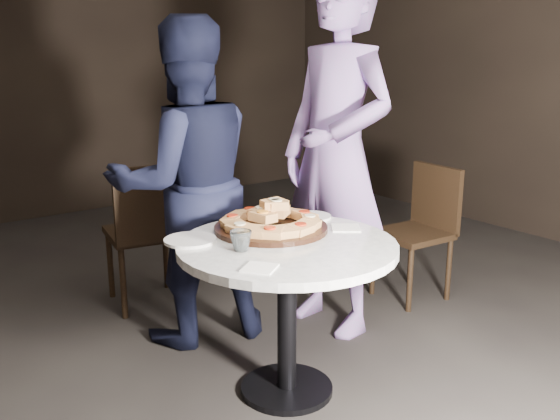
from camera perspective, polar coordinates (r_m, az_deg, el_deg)
name	(u,v)px	position (r m, az deg, el deg)	size (l,w,h in m)	color
floor	(277,375)	(3.01, -0.25, -14.83)	(7.00, 7.00, 0.00)	black
table	(287,272)	(2.65, 0.65, -5.65)	(1.13, 1.13, 0.69)	black
serving_board	(271,228)	(2.77, -0.83, -1.66)	(0.50, 0.50, 0.02)	black
focaccia_pile	(271,218)	(2.76, -0.83, -0.78)	(0.45, 0.45, 0.12)	tan
plate_left	(190,240)	(2.64, -8.22, -2.73)	(0.22, 0.22, 0.01)	white
plate_right	(311,217)	(2.98, 2.90, -0.60)	(0.19, 0.19, 0.01)	white
water_glass	(241,241)	(2.49, -3.59, -2.83)	(0.09, 0.09, 0.08)	silver
napkin_near	(260,268)	(2.31, -1.87, -5.31)	(0.12, 0.12, 0.01)	white
napkin_far	(346,228)	(2.82, 6.03, -1.63)	(0.12, 0.12, 0.01)	white
chair_far	(147,226)	(3.63, -12.06, -1.42)	(0.47, 0.49, 0.86)	black
chair_right	(423,222)	(3.85, 12.91, -1.10)	(0.41, 0.40, 0.80)	black
diner_navy	(186,184)	(3.16, -8.56, 2.33)	(0.79, 0.62, 1.63)	black
diner_teal	(336,156)	(3.25, 5.17, 4.93)	(0.68, 0.45, 1.87)	#79619D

